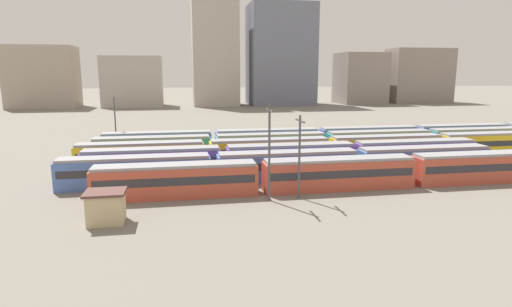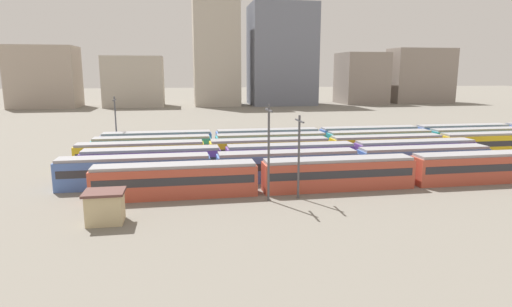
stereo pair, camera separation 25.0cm
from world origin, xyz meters
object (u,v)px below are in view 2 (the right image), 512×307
Objects in this scene: train_track_4 at (326,143)px; catenary_pole_2 at (299,152)px; train_track_2 at (290,157)px; catenary_pole_1 at (116,121)px; train_track_0 at (338,173)px; signal_hut at (105,207)px; train_track_1 at (287,165)px; train_track_3 at (386,147)px; train_track_5 at (369,137)px; catenary_pole_0 at (269,148)px.

train_track_4 is 8.17× the size of catenary_pole_2.
train_track_2 is 32.32m from catenary_pole_1.
catenary_pole_2 reaches higher than train_track_0.
train_track_2 is 0.75× the size of train_track_4.
catenary_pole_1 is 2.64× the size of signal_hut.
train_track_1 and train_track_4 have the same top height.
train_track_1 is at bearing -124.15° from train_track_4.
signal_hut is (-20.30, -12.54, -0.35)m from train_track_1.
train_track_2 is at bearing -162.96° from train_track_3.
train_track_4 is 0.80× the size of train_track_5.
train_track_3 is 29.78m from catenary_pole_0.
train_track_4 is at bearing 74.64° from train_track_0.
train_track_1 is 1.00× the size of train_track_2.
catenary_pole_1 is 39.75m from catenary_pole_2.
train_track_3 is 9.63m from train_track_4.
train_track_3 is at bearing -99.93° from train_track_5.
train_track_0 is 7.12m from train_track_1.
train_track_4 and train_track_5 have the same top height.
catenary_pole_0 is at bearing -161.02° from train_track_0.
train_track_2 is 15.22m from catenary_pole_0.
train_track_2 is at bearing 106.82° from train_track_0.
train_track_4 is 7.87× the size of catenary_pole_1.
catenary_pole_0 is at bearing -116.63° from train_track_1.
train_track_2 is 6.10× the size of catenary_pole_2.
catenary_pole_0 is at bearing -113.55° from train_track_2.
train_track_1 is 21.38m from train_track_3.
train_track_0 is at bearing -45.06° from catenary_pole_1.
train_track_0 is 1.00× the size of train_track_1.
train_track_0 and train_track_1 have the same top height.
catenary_pole_1 is at bearing 126.33° from catenary_pole_2.
train_track_4 is 7.22× the size of catenary_pole_0.
train_track_2 reaches higher than signal_hut.
signal_hut is at bearing -83.74° from catenary_pole_1.
train_track_0 is 30.34m from train_track_5.
catenary_pole_1 is at bearing 144.11° from train_track_2.
catenary_pole_2 reaches higher than signal_hut.
train_track_2 is (-3.14, 10.40, 0.00)m from train_track_0.
train_track_3 is at bearing 43.38° from catenary_pole_2.
catenary_pole_2 is at bearing -136.62° from train_track_3.
catenary_pole_0 is (-5.89, -13.51, 3.82)m from train_track_2.
catenary_pole_0 reaches higher than catenary_pole_2.
train_track_5 reaches higher than signal_hut.
catenary_pole_2 is 2.54× the size of signal_hut.
catenary_pole_2 is (-21.27, -28.79, 3.20)m from train_track_5.
signal_hut is at bearing -148.30° from train_track_1.
train_track_0 is 26.22m from signal_hut.
train_track_3 is (18.69, 10.40, 0.00)m from train_track_1.
train_track_1 and train_track_3 have the same top height.
catenary_pole_1 is (-20.15, 32.35, -0.44)m from catenary_pole_0.
train_track_1 is 0.60× the size of train_track_3.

